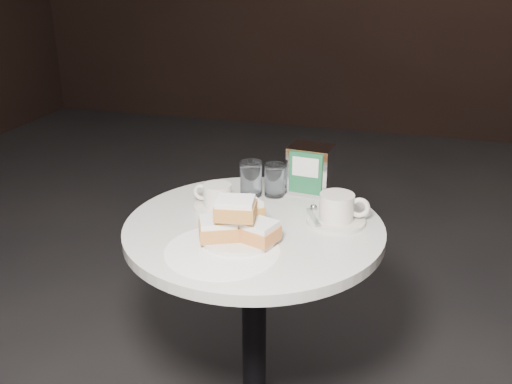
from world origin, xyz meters
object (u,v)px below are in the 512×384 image
Objects in this scene: coffee_cup_left at (217,198)px; water_glass_right at (275,180)px; cafe_table at (254,287)px; beignet_plate at (238,224)px; coffee_cup_right at (337,211)px; napkin_dispenser at (310,169)px; water_glass_left at (251,179)px.

water_glass_right is at bearing 51.13° from coffee_cup_left.
cafe_table is 3.41× the size of beignet_plate.
water_glass_right is (0.01, 0.31, 0.00)m from beignet_plate.
beignet_plate is at bearing -152.03° from coffee_cup_right.
napkin_dispenser is (-0.11, 0.19, 0.04)m from coffee_cup_right.
water_glass_right is (-0.21, 0.14, 0.01)m from coffee_cup_right.
beignet_plate reaches higher than water_glass_left.
coffee_cup_right is (0.21, 0.07, 0.23)m from cafe_table.
napkin_dispenser reaches higher than coffee_cup_left.
coffee_cup_right is at bearing 38.36° from beignet_plate.
coffee_cup_left is 0.14m from water_glass_left.
napkin_dispenser is (0.23, 0.19, 0.04)m from coffee_cup_left.
beignet_plate is at bearing -50.16° from coffee_cup_left.
coffee_cup_right is at bearing -54.52° from napkin_dispenser.
cafe_table is 0.39m from napkin_dispenser.
water_glass_left is 0.72× the size of napkin_dispenser.
cafe_table is 0.32m from water_glass_left.
water_glass_left reaches higher than coffee_cup_right.
water_glass_left is at bearing 145.95° from coffee_cup_right.
beignet_plate reaches higher than coffee_cup_right.
cafe_table is at bearing -105.86° from napkin_dispenser.
water_glass_left is at bearing -165.95° from water_glass_right.
coffee_cup_right is 1.88× the size of water_glass_right.
cafe_table is 4.91× the size of coffee_cup_left.
coffee_cup_left is 1.03× the size of napkin_dispenser.
cafe_table is at bearing 84.81° from beignet_plate.
napkin_dispenser reaches higher than water_glass_left.
coffee_cup_left is at bearing -135.61° from napkin_dispenser.
water_glass_left is at bearing 108.76° from cafe_table.
cafe_table is at bearing -71.24° from water_glass_left.
coffee_cup_right reaches higher than cafe_table.
cafe_table is 7.56× the size of water_glass_right.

